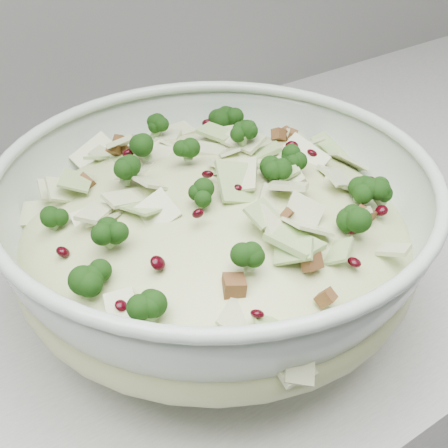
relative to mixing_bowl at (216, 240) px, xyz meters
name	(u,v)px	position (x,y,z in m)	size (l,w,h in m)	color
mixing_bowl	(216,240)	(0.00, 0.00, 0.00)	(0.44, 0.44, 0.15)	#B6C8B8
salad	(215,218)	(0.00, 0.00, 0.02)	(0.38, 0.38, 0.15)	beige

